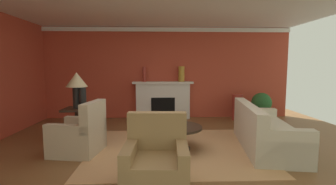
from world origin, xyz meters
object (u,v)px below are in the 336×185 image
(armchair_near_window, at_px, (80,136))
(vase_mantel_left, at_px, (144,74))
(table_lamp, at_px, (77,83))
(vase_on_side_table, at_px, (83,98))
(potted_plant, at_px, (261,105))
(vase_tall_corner, at_px, (237,107))
(side_table, at_px, (78,122))
(sofa, at_px, (264,133))
(vase_mantel_right, at_px, (181,74))
(fireplace, at_px, (163,101))
(armchair_facing_fireplace, at_px, (156,166))
(coffee_table, at_px, (176,132))

(armchair_near_window, bearing_deg, vase_mantel_left, 70.44)
(table_lamp, bearing_deg, vase_on_side_table, -38.66)
(potted_plant, bearing_deg, vase_tall_corner, 155.08)
(vase_tall_corner, bearing_deg, side_table, -154.91)
(sofa, xyz_separation_m, vase_mantel_left, (-2.43, 2.77, 1.04))
(vase_on_side_table, height_order, potted_plant, vase_on_side_table)
(armchair_near_window, bearing_deg, vase_mantel_right, 53.61)
(side_table, xyz_separation_m, vase_mantel_right, (2.39, 2.13, 0.95))
(vase_mantel_right, bearing_deg, fireplace, 174.89)
(armchair_near_window, bearing_deg, vase_on_side_table, 99.95)
(armchair_facing_fireplace, distance_m, vase_tall_corner, 4.65)
(coffee_table, height_order, table_lamp, table_lamp)
(vase_on_side_table, relative_size, potted_plant, 0.54)
(vase_mantel_left, xyz_separation_m, vase_tall_corner, (2.72, -0.25, -0.96))
(vase_mantel_right, bearing_deg, vase_tall_corner, -8.75)
(armchair_near_window, height_order, armchair_facing_fireplace, same)
(fireplace, bearing_deg, side_table, -130.14)
(side_table, xyz_separation_m, table_lamp, (-0.00, 0.00, 0.82))
(potted_plant, bearing_deg, coffee_table, -139.20)
(armchair_near_window, distance_m, coffee_table, 1.76)
(vase_tall_corner, bearing_deg, armchair_near_window, -144.92)
(table_lamp, xyz_separation_m, vase_on_side_table, (0.15, -0.12, -0.30))
(vase_on_side_table, xyz_separation_m, vase_mantel_right, (2.24, 2.25, 0.42))
(vase_on_side_table, bearing_deg, fireplace, 53.73)
(vase_mantel_right, bearing_deg, sofa, -64.25)
(vase_tall_corner, bearing_deg, armchair_facing_fireplace, -120.32)
(armchair_near_window, relative_size, potted_plant, 1.14)
(vase_on_side_table, relative_size, vase_mantel_left, 1.02)
(fireplace, distance_m, side_table, 2.85)
(fireplace, bearing_deg, vase_mantel_left, -174.89)
(armchair_facing_fireplace, height_order, vase_tall_corner, armchair_facing_fireplace)
(armchair_near_window, relative_size, vase_mantel_left, 2.16)
(armchair_near_window, height_order, coffee_table, armchair_near_window)
(side_table, height_order, vase_on_side_table, vase_on_side_table)
(table_lamp, distance_m, potted_plant, 4.93)
(fireplace, bearing_deg, vase_tall_corner, -7.83)
(side_table, relative_size, vase_on_side_table, 1.57)
(fireplace, bearing_deg, vase_mantel_right, -5.11)
(sofa, distance_m, vase_on_side_table, 3.66)
(table_lamp, xyz_separation_m, potted_plant, (4.61, 1.60, -0.73))
(side_table, distance_m, vase_tall_corner, 4.43)
(armchair_facing_fireplace, relative_size, coffee_table, 0.95)
(side_table, distance_m, potted_plant, 4.88)
(coffee_table, xyz_separation_m, vase_mantel_right, (0.37, 2.77, 1.01))
(vase_mantel_left, distance_m, vase_mantel_right, 1.10)
(armchair_facing_fireplace, bearing_deg, potted_plant, 51.73)
(table_lamp, distance_m, vase_mantel_right, 3.20)
(vase_on_side_table, height_order, vase_tall_corner, vase_on_side_table)
(vase_on_side_table, relative_size, vase_mantel_right, 0.98)
(sofa, height_order, armchair_facing_fireplace, armchair_facing_fireplace)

